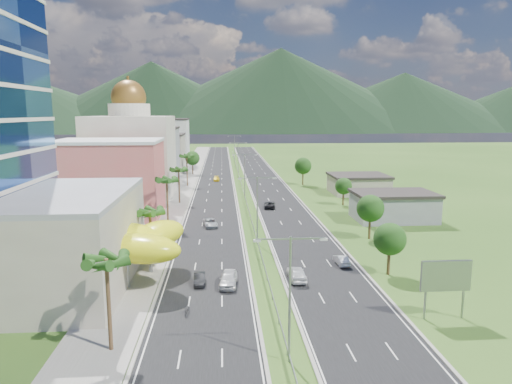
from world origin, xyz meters
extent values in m
plane|color=#2D5119|center=(0.00, 0.00, 0.00)|extent=(500.00, 500.00, 0.00)
cube|color=black|center=(-7.50, 90.00, 0.02)|extent=(11.00, 260.00, 0.04)
cube|color=black|center=(7.50, 90.00, 0.02)|extent=(11.00, 260.00, 0.04)
cube|color=gray|center=(-17.00, 90.00, 0.06)|extent=(7.00, 260.00, 0.12)
cube|color=gray|center=(0.00, 72.00, 0.62)|extent=(0.08, 216.00, 0.28)
cube|color=gray|center=(0.00, 174.00, 0.35)|extent=(0.10, 0.12, 0.70)
cylinder|color=gray|center=(0.00, -25.00, 5.50)|extent=(0.20, 0.20, 11.00)
cube|color=gray|center=(-1.44, -25.00, 10.80)|extent=(2.88, 0.12, 0.12)
cube|color=gray|center=(1.44, -25.00, 10.80)|extent=(2.88, 0.12, 0.12)
cube|color=silver|center=(-2.72, -25.00, 10.70)|extent=(0.60, 0.25, 0.18)
cube|color=silver|center=(2.72, -25.00, 10.70)|extent=(0.60, 0.25, 0.18)
cylinder|color=gray|center=(0.00, 10.00, 5.50)|extent=(0.20, 0.20, 11.00)
cube|color=gray|center=(-1.44, 10.00, 10.80)|extent=(2.88, 0.12, 0.12)
cube|color=gray|center=(1.44, 10.00, 10.80)|extent=(2.88, 0.12, 0.12)
cube|color=silver|center=(-2.72, 10.00, 10.70)|extent=(0.60, 0.25, 0.18)
cube|color=silver|center=(2.72, 10.00, 10.70)|extent=(0.60, 0.25, 0.18)
cylinder|color=gray|center=(0.00, 50.00, 5.50)|extent=(0.20, 0.20, 11.00)
cube|color=gray|center=(-1.44, 50.00, 10.80)|extent=(2.88, 0.12, 0.12)
cube|color=gray|center=(1.44, 50.00, 10.80)|extent=(2.88, 0.12, 0.12)
cube|color=silver|center=(-2.72, 50.00, 10.70)|extent=(0.60, 0.25, 0.18)
cube|color=silver|center=(2.72, 50.00, 10.70)|extent=(0.60, 0.25, 0.18)
cylinder|color=gray|center=(0.00, 95.00, 5.50)|extent=(0.20, 0.20, 11.00)
cube|color=gray|center=(-1.44, 95.00, 10.80)|extent=(2.88, 0.12, 0.12)
cube|color=gray|center=(1.44, 95.00, 10.80)|extent=(2.88, 0.12, 0.12)
cube|color=silver|center=(-2.72, 95.00, 10.70)|extent=(0.60, 0.25, 0.18)
cube|color=silver|center=(2.72, 95.00, 10.70)|extent=(0.60, 0.25, 0.18)
cylinder|color=gray|center=(0.00, 140.00, 5.50)|extent=(0.20, 0.20, 11.00)
cube|color=gray|center=(-1.44, 140.00, 10.80)|extent=(2.88, 0.12, 0.12)
cube|color=gray|center=(1.44, 140.00, 10.80)|extent=(2.88, 0.12, 0.12)
cube|color=silver|center=(-2.72, 140.00, 10.70)|extent=(0.60, 0.25, 0.18)
cube|color=silver|center=(2.72, 140.00, 10.70)|extent=(0.60, 0.25, 0.18)
cylinder|color=gray|center=(-24.00, -2.00, 2.00)|extent=(0.50, 0.50, 4.00)
cylinder|color=gray|center=(-17.00, -7.00, 2.00)|extent=(0.50, 0.50, 4.00)
cylinder|color=gray|center=(-21.00, -10.00, 2.00)|extent=(0.50, 0.50, 4.00)
cylinder|color=gray|center=(-15.00, -2.00, 2.00)|extent=(0.50, 0.50, 4.00)
cube|color=#D95A59|center=(-28.00, 32.00, 7.50)|extent=(20.00, 15.00, 15.00)
cube|color=#C0B49F|center=(-28.00, 55.00, 10.00)|extent=(20.00, 20.00, 20.00)
cylinder|color=#C0B49F|center=(-28.00, 55.00, 21.50)|extent=(10.00, 10.00, 3.00)
sphere|color=brown|center=(-28.00, 55.00, 24.50)|extent=(8.40, 8.40, 8.40)
cube|color=gray|center=(-27.00, 80.00, 8.00)|extent=(16.00, 15.00, 16.00)
cube|color=gray|center=(-27.00, 102.00, 6.50)|extent=(16.00, 15.00, 13.00)
cube|color=silver|center=(-27.00, 125.00, 9.00)|extent=(16.00, 15.00, 18.00)
cylinder|color=gray|center=(15.00, -18.00, 1.60)|extent=(0.24, 0.24, 3.20)
cylinder|color=gray|center=(19.00, -18.00, 1.60)|extent=(0.24, 0.24, 3.20)
cube|color=#D85919|center=(17.00, -18.00, 4.60)|extent=(5.20, 0.35, 3.20)
cube|color=gray|center=(28.00, 25.00, 2.50)|extent=(15.00, 10.00, 5.00)
cube|color=gray|center=(30.00, 55.00, 2.20)|extent=(14.00, 12.00, 4.40)
cylinder|color=#47301C|center=(-15.50, -22.00, 4.25)|extent=(0.36, 0.36, 8.50)
cylinder|color=#47301C|center=(-15.50, 2.00, 3.75)|extent=(0.36, 0.36, 7.50)
cylinder|color=#47301C|center=(-15.50, 22.00, 4.50)|extent=(0.36, 0.36, 9.00)
cylinder|color=#47301C|center=(-15.50, 45.00, 4.00)|extent=(0.36, 0.36, 8.00)
cylinder|color=#47301C|center=(-15.50, 70.00, 4.40)|extent=(0.36, 0.36, 8.80)
cylinder|color=#47301C|center=(-15.50, 95.00, 2.45)|extent=(0.40, 0.40, 4.90)
sphere|color=#224C17|center=(-15.50, 95.00, 5.60)|extent=(4.90, 4.90, 4.90)
cylinder|color=#47301C|center=(16.00, -5.00, 2.10)|extent=(0.40, 0.40, 4.20)
sphere|color=#224C17|center=(16.00, -5.00, 4.80)|extent=(4.20, 4.20, 4.20)
cylinder|color=#47301C|center=(19.00, 12.00, 2.27)|extent=(0.40, 0.40, 4.55)
sphere|color=#224C17|center=(19.00, 12.00, 5.20)|extent=(4.55, 4.55, 4.55)
cylinder|color=#47301C|center=(22.00, 40.00, 1.92)|extent=(0.40, 0.40, 3.85)
sphere|color=#224C17|center=(22.00, 40.00, 4.40)|extent=(3.85, 3.85, 3.85)
cylinder|color=#47301C|center=(18.00, 70.00, 2.45)|extent=(0.40, 0.40, 4.90)
sphere|color=#224C17|center=(18.00, 70.00, 5.60)|extent=(4.90, 4.90, 4.90)
imported|color=silver|center=(-4.86, -7.38, 0.90)|extent=(2.52, 5.22, 1.72)
imported|color=black|center=(-8.45, -6.49, 0.68)|extent=(1.51, 3.91, 1.27)
imported|color=#A0A3A7|center=(-7.79, 22.21, 0.74)|extent=(3.08, 5.36, 1.41)
imported|color=yellow|center=(-7.29, 79.68, 0.70)|extent=(1.91, 4.55, 1.31)
imported|color=white|center=(3.75, -6.08, 0.90)|extent=(2.11, 5.09, 1.72)
imported|color=#B0B2B8|center=(10.90, -0.77, 0.69)|extent=(1.62, 4.04, 1.31)
imported|color=black|center=(4.91, 38.04, 0.74)|extent=(2.82, 5.26, 1.41)
imported|color=black|center=(-9.31, -15.16, 0.65)|extent=(0.79, 1.95, 1.21)
camera|label=1|loc=(-5.44, -60.38, 20.89)|focal=32.00mm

